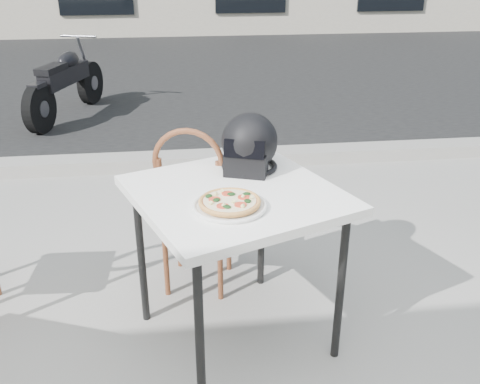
{
  "coord_description": "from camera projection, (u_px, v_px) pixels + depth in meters",
  "views": [
    {
      "loc": [
        -0.1,
        -1.62,
        1.84
      ],
      "look_at": [
        0.16,
        0.46,
        0.88
      ],
      "focal_mm": 40.0,
      "sensor_mm": 36.0,
      "label": 1
    }
  ],
  "objects": [
    {
      "name": "curb",
      "position": [
        189.0,
        160.0,
        4.92
      ],
      "size": [
        30.0,
        0.25,
        0.12
      ],
      "primitive_type": "cube",
      "color": "gray",
      "rests_on": "ground"
    },
    {
      "name": "motorcycle",
      "position": [
        66.0,
        84.0,
        6.24
      ],
      "size": [
        0.68,
        1.73,
        0.89
      ],
      "rotation": [
        0.0,
        0.0,
        -0.31
      ],
      "color": "black",
      "rests_on": "street_asphalt"
    },
    {
      "name": "street_asphalt",
      "position": [
        180.0,
        74.0,
        8.56
      ],
      "size": [
        30.0,
        8.0,
        0.0
      ],
      "primitive_type": "cube",
      "color": "black",
      "rests_on": "ground"
    },
    {
      "name": "cafe_chair_main",
      "position": [
        194.0,
        202.0,
        2.94
      ],
      "size": [
        0.48,
        0.48,
        1.02
      ],
      "rotation": [
        0.0,
        0.0,
        2.89
      ],
      "color": "brown",
      "rests_on": "ground"
    },
    {
      "name": "cafe_table_main",
      "position": [
        236.0,
        205.0,
        2.47
      ],
      "size": [
        1.13,
        1.13,
        0.83
      ],
      "rotation": [
        0.0,
        0.0,
        0.38
      ],
      "color": "white",
      "rests_on": "ground"
    },
    {
      "name": "plate",
      "position": [
        230.0,
        206.0,
        2.27
      ],
      "size": [
        0.35,
        0.35,
        0.02
      ],
      "rotation": [
        0.0,
        0.0,
        0.1
      ],
      "color": "white",
      "rests_on": "cafe_table_main"
    },
    {
      "name": "helmet",
      "position": [
        249.0,
        145.0,
        2.62
      ],
      "size": [
        0.36,
        0.37,
        0.29
      ],
      "rotation": [
        0.0,
        0.0,
        -0.34
      ],
      "color": "black",
      "rests_on": "cafe_table_main"
    },
    {
      "name": "pizza",
      "position": [
        230.0,
        202.0,
        2.26
      ],
      "size": [
        0.3,
        0.3,
        0.03
      ],
      "rotation": [
        0.0,
        0.0,
        0.13
      ],
      "color": "tan",
      "rests_on": "plate"
    }
  ]
}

